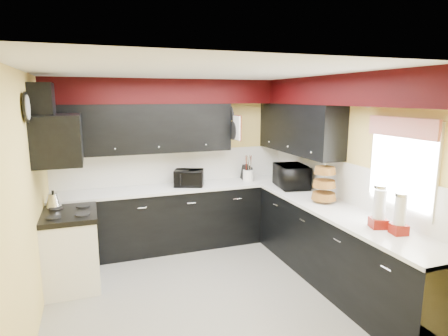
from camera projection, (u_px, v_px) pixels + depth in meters
name	position (u px, v px, depth m)	size (l,w,h in m)	color
ground	(211.00, 293.00, 4.36)	(3.60, 3.60, 0.00)	gray
wall_back	(175.00, 162.00, 5.79)	(3.60, 0.06, 2.50)	#E0C666
wall_right	(346.00, 177.00, 4.72)	(0.06, 3.60, 2.50)	#E0C666
wall_left	(28.00, 205.00, 3.53)	(0.06, 3.60, 2.50)	#E0C666
ceiling	(209.00, 72.00, 3.89)	(3.60, 3.60, 0.06)	white
cab_back	(180.00, 218.00, 5.66)	(3.60, 0.60, 0.90)	black
cab_right	(337.00, 249.00, 4.49)	(0.60, 3.00, 0.90)	black
counter_back	(180.00, 187.00, 5.57)	(3.62, 0.64, 0.04)	white
counter_right	(339.00, 212.00, 4.40)	(0.64, 3.02, 0.04)	white
splash_back	(175.00, 166.00, 5.79)	(3.60, 0.02, 0.50)	white
splash_right	(345.00, 182.00, 4.73)	(0.02, 3.60, 0.50)	white
upper_back	(142.00, 129.00, 5.36)	(2.60, 0.35, 0.70)	black
upper_right	(298.00, 128.00, 5.39)	(0.35, 1.80, 0.70)	black
soffit_back	(176.00, 91.00, 5.42)	(3.60, 0.36, 0.35)	black
soffit_right	(348.00, 90.00, 4.29)	(0.36, 3.24, 0.35)	black
stove	(72.00, 251.00, 4.47)	(0.60, 0.75, 0.86)	white
cooktop	(69.00, 215.00, 4.39)	(0.62, 0.77, 0.06)	black
hood	(58.00, 139.00, 4.20)	(0.50, 0.78, 0.55)	black
hood_duct	(42.00, 101.00, 4.08)	(0.24, 0.40, 0.40)	black
window	(402.00, 166.00, 3.82)	(0.03, 0.86, 0.96)	white
valance	(402.00, 127.00, 3.73)	(0.04, 0.88, 0.20)	red
pan_top	(230.00, 113.00, 5.69)	(0.03, 0.22, 0.40)	black
pan_mid	(233.00, 131.00, 5.61)	(0.03, 0.28, 0.46)	black
pan_low	(227.00, 131.00, 5.86)	(0.03, 0.24, 0.42)	black
cut_board	(237.00, 128.00, 5.50)	(0.03, 0.26, 0.35)	white
baskets	(324.00, 184.00, 4.68)	(0.27, 0.27, 0.50)	brown
clock	(26.00, 107.00, 3.60)	(0.03, 0.30, 0.30)	black
deco_plate	(369.00, 97.00, 4.20)	(0.03, 0.24, 0.24)	white
toaster_oven	(189.00, 178.00, 5.56)	(0.42, 0.35, 0.24)	black
microwave	(292.00, 176.00, 5.48)	(0.59, 0.40, 0.33)	black
utensil_crock	(248.00, 176.00, 5.89)	(0.17, 0.17, 0.18)	white
knife_block	(246.00, 173.00, 5.96)	(0.11, 0.15, 0.23)	black
kettle	(53.00, 201.00, 4.57)	(0.18, 0.18, 0.16)	silver
dispenser_a	(379.00, 208.00, 3.76)	(0.16, 0.16, 0.43)	#680D00
dispenser_b	(400.00, 215.00, 3.59)	(0.14, 0.14, 0.38)	#620601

